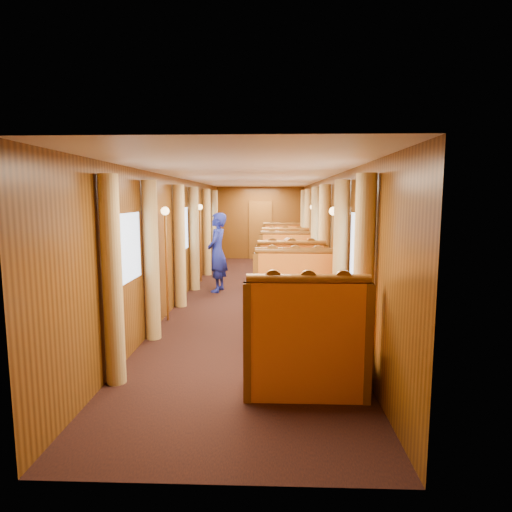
{
  "coord_description": "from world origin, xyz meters",
  "views": [
    {
      "loc": [
        0.38,
        -8.87,
        2.08
      ],
      "look_at": [
        0.1,
        -1.17,
        1.05
      ],
      "focal_mm": 30.0,
      "sensor_mm": 36.0,
      "label": 1
    }
  ],
  "objects_px": {
    "teapot_left": "(287,300)",
    "teapot_right": "(296,301)",
    "table_near": "(299,332)",
    "banquette_mid_aft": "(287,270)",
    "banquette_near_fwd": "(306,357)",
    "teapot_back": "(293,297)",
    "rose_vase_mid": "(289,254)",
    "steward": "(217,252)",
    "table_mid": "(289,281)",
    "banquette_mid_fwd": "(291,288)",
    "rose_vase_far": "(285,239)",
    "passenger": "(287,258)",
    "fruit_plate": "(323,304)",
    "banquette_far_fwd": "(285,261)",
    "banquette_near_aft": "(295,308)",
    "banquette_far_aft": "(283,252)",
    "tea_tray": "(294,303)",
    "table_far": "(284,258)"
  },
  "relations": [
    {
      "from": "banquette_near_fwd",
      "to": "table_near",
      "type": "bearing_deg",
      "value": 90.0
    },
    {
      "from": "rose_vase_far",
      "to": "rose_vase_mid",
      "type": "bearing_deg",
      "value": -90.41
    },
    {
      "from": "fruit_plate",
      "to": "steward",
      "type": "relative_size",
      "value": 0.13
    },
    {
      "from": "banquette_near_fwd",
      "to": "teapot_back",
      "type": "bearing_deg",
      "value": 94.72
    },
    {
      "from": "banquette_near_aft",
      "to": "rose_vase_mid",
      "type": "relative_size",
      "value": 3.72
    },
    {
      "from": "table_far",
      "to": "rose_vase_far",
      "type": "distance_m",
      "value": 0.55
    },
    {
      "from": "steward",
      "to": "passenger",
      "type": "relative_size",
      "value": 2.34
    },
    {
      "from": "teapot_back",
      "to": "fruit_plate",
      "type": "relative_size",
      "value": 0.76
    },
    {
      "from": "banquette_far_fwd",
      "to": "teapot_back",
      "type": "distance_m",
      "value": 5.95
    },
    {
      "from": "banquette_mid_aft",
      "to": "rose_vase_mid",
      "type": "bearing_deg",
      "value": -89.72
    },
    {
      "from": "banquette_near_fwd",
      "to": "table_mid",
      "type": "xyz_separation_m",
      "value": [
        0.0,
        4.51,
        -0.05
      ]
    },
    {
      "from": "rose_vase_far",
      "to": "passenger",
      "type": "xyz_separation_m",
      "value": [
        -0.03,
        -2.72,
        -0.19
      ]
    },
    {
      "from": "banquette_far_aft",
      "to": "teapot_left",
      "type": "relative_size",
      "value": 8.69
    },
    {
      "from": "table_near",
      "to": "passenger",
      "type": "distance_m",
      "value": 4.33
    },
    {
      "from": "table_mid",
      "to": "teapot_right",
      "type": "relative_size",
      "value": 6.98
    },
    {
      "from": "banquette_far_aft",
      "to": "banquette_mid_aft",
      "type": "bearing_deg",
      "value": -90.0
    },
    {
      "from": "tea_tray",
      "to": "teapot_right",
      "type": "distance_m",
      "value": 0.11
    },
    {
      "from": "banquette_far_aft",
      "to": "tea_tray",
      "type": "bearing_deg",
      "value": -90.5
    },
    {
      "from": "table_mid",
      "to": "banquette_far_fwd",
      "type": "height_order",
      "value": "banquette_far_fwd"
    },
    {
      "from": "banquette_near_aft",
      "to": "teapot_left",
      "type": "bearing_deg",
      "value": -98.62
    },
    {
      "from": "rose_vase_far",
      "to": "banquette_far_aft",
      "type": "bearing_deg",
      "value": 91.77
    },
    {
      "from": "rose_vase_far",
      "to": "table_near",
      "type": "bearing_deg",
      "value": -90.25
    },
    {
      "from": "tea_tray",
      "to": "rose_vase_far",
      "type": "xyz_separation_m",
      "value": [
        0.1,
        7.06,
        0.17
      ]
    },
    {
      "from": "banquette_mid_fwd",
      "to": "banquette_mid_aft",
      "type": "height_order",
      "value": "same"
    },
    {
      "from": "banquette_far_aft",
      "to": "passenger",
      "type": "height_order",
      "value": "banquette_far_aft"
    },
    {
      "from": "teapot_left",
      "to": "banquette_far_aft",
      "type": "bearing_deg",
      "value": 83.34
    },
    {
      "from": "banquette_mid_fwd",
      "to": "teapot_back",
      "type": "relative_size",
      "value": 7.55
    },
    {
      "from": "teapot_left",
      "to": "teapot_right",
      "type": "height_order",
      "value": "teapot_left"
    },
    {
      "from": "banquette_mid_aft",
      "to": "banquette_far_aft",
      "type": "distance_m",
      "value": 3.5
    },
    {
      "from": "tea_tray",
      "to": "fruit_plate",
      "type": "bearing_deg",
      "value": -9.96
    },
    {
      "from": "table_mid",
      "to": "teapot_left",
      "type": "height_order",
      "value": "teapot_left"
    },
    {
      "from": "teapot_right",
      "to": "teapot_back",
      "type": "xyz_separation_m",
      "value": [
        -0.03,
        0.17,
        0.01
      ]
    },
    {
      "from": "teapot_left",
      "to": "teapot_back",
      "type": "bearing_deg",
      "value": 51.26
    },
    {
      "from": "table_far",
      "to": "steward",
      "type": "height_order",
      "value": "steward"
    },
    {
      "from": "banquette_near_fwd",
      "to": "steward",
      "type": "xyz_separation_m",
      "value": [
        -1.58,
        5.11,
        0.47
      ]
    },
    {
      "from": "passenger",
      "to": "teapot_back",
      "type": "bearing_deg",
      "value": -91.18
    },
    {
      "from": "table_mid",
      "to": "banquette_mid_fwd",
      "type": "height_order",
      "value": "banquette_mid_fwd"
    },
    {
      "from": "table_near",
      "to": "banquette_mid_aft",
      "type": "distance_m",
      "value": 4.51
    },
    {
      "from": "tea_tray",
      "to": "table_near",
      "type": "bearing_deg",
      "value": 23.28
    },
    {
      "from": "fruit_plate",
      "to": "passenger",
      "type": "height_order",
      "value": "passenger"
    },
    {
      "from": "banquette_near_fwd",
      "to": "banquette_far_fwd",
      "type": "relative_size",
      "value": 1.0
    },
    {
      "from": "tea_tray",
      "to": "teapot_back",
      "type": "height_order",
      "value": "teapot_back"
    },
    {
      "from": "rose_vase_mid",
      "to": "tea_tray",
      "type": "bearing_deg",
      "value": -91.22
    },
    {
      "from": "table_near",
      "to": "banquette_far_fwd",
      "type": "relative_size",
      "value": 0.78
    },
    {
      "from": "rose_vase_mid",
      "to": "teapot_back",
      "type": "bearing_deg",
      "value": -91.53
    },
    {
      "from": "banquette_mid_fwd",
      "to": "table_far",
      "type": "bearing_deg",
      "value": 90.0
    },
    {
      "from": "tea_tray",
      "to": "rose_vase_mid",
      "type": "distance_m",
      "value": 3.55
    },
    {
      "from": "steward",
      "to": "passenger",
      "type": "height_order",
      "value": "steward"
    },
    {
      "from": "table_far",
      "to": "teapot_left",
      "type": "distance_m",
      "value": 7.08
    },
    {
      "from": "table_mid",
      "to": "passenger",
      "type": "relative_size",
      "value": 1.38
    }
  ]
}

